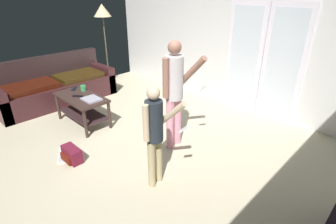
{
  "coord_description": "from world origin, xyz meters",
  "views": [
    {
      "loc": [
        2.66,
        -2.09,
        2.12
      ],
      "look_at": [
        0.77,
        -0.16,
        0.84
      ],
      "focal_mm": 27.65,
      "sensor_mm": 36.0,
      "label": 1
    }
  ],
  "objects_px": {
    "person_child": "(155,129)",
    "cup_near_edge": "(83,88)",
    "coffee_table": "(82,104)",
    "loose_keyboard": "(63,154)",
    "floor_lamp": "(102,14)",
    "leather_couch": "(56,87)",
    "laptop_closed": "(91,99)",
    "backpack": "(72,154)",
    "dvd_remote_slim": "(74,89)",
    "tv_remote_black": "(78,96)",
    "person_adult": "(175,87)"
  },
  "relations": [
    {
      "from": "person_child",
      "to": "cup_near_edge",
      "type": "xyz_separation_m",
      "value": [
        -2.24,
        0.36,
        -0.18
      ]
    },
    {
      "from": "coffee_table",
      "to": "loose_keyboard",
      "type": "relative_size",
      "value": 2.27
    },
    {
      "from": "person_child",
      "to": "floor_lamp",
      "type": "distance_m",
      "value": 4.12
    },
    {
      "from": "leather_couch",
      "to": "loose_keyboard",
      "type": "height_order",
      "value": "leather_couch"
    },
    {
      "from": "loose_keyboard",
      "to": "laptop_closed",
      "type": "height_order",
      "value": "laptop_closed"
    },
    {
      "from": "backpack",
      "to": "cup_near_edge",
      "type": "relative_size",
      "value": 3.33
    },
    {
      "from": "coffee_table",
      "to": "person_child",
      "type": "bearing_deg",
      "value": -5.28
    },
    {
      "from": "loose_keyboard",
      "to": "dvd_remote_slim",
      "type": "distance_m",
      "value": 1.41
    },
    {
      "from": "leather_couch",
      "to": "dvd_remote_slim",
      "type": "relative_size",
      "value": 13.47
    },
    {
      "from": "tv_remote_black",
      "to": "dvd_remote_slim",
      "type": "distance_m",
      "value": 0.39
    },
    {
      "from": "person_child",
      "to": "loose_keyboard",
      "type": "bearing_deg",
      "value": -159.19
    },
    {
      "from": "person_adult",
      "to": "laptop_closed",
      "type": "height_order",
      "value": "person_adult"
    },
    {
      "from": "leather_couch",
      "to": "backpack",
      "type": "distance_m",
      "value": 2.33
    },
    {
      "from": "coffee_table",
      "to": "person_adult",
      "type": "relative_size",
      "value": 0.66
    },
    {
      "from": "leather_couch",
      "to": "person_adult",
      "type": "height_order",
      "value": "person_adult"
    },
    {
      "from": "person_child",
      "to": "dvd_remote_slim",
      "type": "height_order",
      "value": "person_child"
    },
    {
      "from": "coffee_table",
      "to": "laptop_closed",
      "type": "relative_size",
      "value": 3.35
    },
    {
      "from": "floor_lamp",
      "to": "dvd_remote_slim",
      "type": "height_order",
      "value": "floor_lamp"
    },
    {
      "from": "floor_lamp",
      "to": "person_child",
      "type": "bearing_deg",
      "value": -26.11
    },
    {
      "from": "coffee_table",
      "to": "floor_lamp",
      "type": "distance_m",
      "value": 2.57
    },
    {
      "from": "leather_couch",
      "to": "tv_remote_black",
      "type": "xyz_separation_m",
      "value": [
        1.27,
        -0.16,
        0.21
      ]
    },
    {
      "from": "floor_lamp",
      "to": "backpack",
      "type": "distance_m",
      "value": 3.68
    },
    {
      "from": "laptop_closed",
      "to": "cup_near_edge",
      "type": "relative_size",
      "value": 3.08
    },
    {
      "from": "cup_near_edge",
      "to": "dvd_remote_slim",
      "type": "relative_size",
      "value": 0.58
    },
    {
      "from": "coffee_table",
      "to": "floor_lamp",
      "type": "relative_size",
      "value": 0.55
    },
    {
      "from": "laptop_closed",
      "to": "dvd_remote_slim",
      "type": "bearing_deg",
      "value": 177.42
    },
    {
      "from": "leather_couch",
      "to": "loose_keyboard",
      "type": "distance_m",
      "value": 2.14
    },
    {
      "from": "coffee_table",
      "to": "person_child",
      "type": "distance_m",
      "value": 2.08
    },
    {
      "from": "coffee_table",
      "to": "tv_remote_black",
      "type": "bearing_deg",
      "value": -108.99
    },
    {
      "from": "backpack",
      "to": "loose_keyboard",
      "type": "bearing_deg",
      "value": -173.59
    },
    {
      "from": "cup_near_edge",
      "to": "tv_remote_black",
      "type": "xyz_separation_m",
      "value": [
        0.19,
        -0.21,
        -0.04
      ]
    },
    {
      "from": "leather_couch",
      "to": "coffee_table",
      "type": "xyz_separation_m",
      "value": [
        1.29,
        -0.11,
        0.06
      ]
    },
    {
      "from": "coffee_table",
      "to": "loose_keyboard",
      "type": "height_order",
      "value": "coffee_table"
    },
    {
      "from": "person_child",
      "to": "laptop_closed",
      "type": "height_order",
      "value": "person_child"
    },
    {
      "from": "loose_keyboard",
      "to": "cup_near_edge",
      "type": "xyz_separation_m",
      "value": [
        -0.87,
        0.88,
        0.55
      ]
    },
    {
      "from": "leather_couch",
      "to": "dvd_remote_slim",
      "type": "distance_m",
      "value": 0.93
    },
    {
      "from": "backpack",
      "to": "dvd_remote_slim",
      "type": "xyz_separation_m",
      "value": [
        -1.27,
        0.77,
        0.42
      ]
    },
    {
      "from": "person_adult",
      "to": "laptop_closed",
      "type": "xyz_separation_m",
      "value": [
        -1.34,
        -0.54,
        -0.41
      ]
    },
    {
      "from": "floor_lamp",
      "to": "cup_near_edge",
      "type": "bearing_deg",
      "value": -45.81
    },
    {
      "from": "person_adult",
      "to": "dvd_remote_slim",
      "type": "height_order",
      "value": "person_adult"
    },
    {
      "from": "floor_lamp",
      "to": "leather_couch",
      "type": "bearing_deg",
      "value": -78.8
    },
    {
      "from": "person_adult",
      "to": "floor_lamp",
      "type": "distance_m",
      "value": 3.42
    },
    {
      "from": "coffee_table",
      "to": "laptop_closed",
      "type": "distance_m",
      "value": 0.31
    },
    {
      "from": "leather_couch",
      "to": "backpack",
      "type": "height_order",
      "value": "leather_couch"
    },
    {
      "from": "coffee_table",
      "to": "tv_remote_black",
      "type": "xyz_separation_m",
      "value": [
        -0.02,
        -0.04,
        0.15
      ]
    },
    {
      "from": "cup_near_edge",
      "to": "backpack",
      "type": "bearing_deg",
      "value": -38.03
    },
    {
      "from": "coffee_table",
      "to": "person_adult",
      "type": "distance_m",
      "value": 1.8
    },
    {
      "from": "backpack",
      "to": "cup_near_edge",
      "type": "bearing_deg",
      "value": 141.97
    },
    {
      "from": "backpack",
      "to": "tv_remote_black",
      "type": "relative_size",
      "value": 1.93
    },
    {
      "from": "person_adult",
      "to": "laptop_closed",
      "type": "distance_m",
      "value": 1.5
    }
  ]
}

